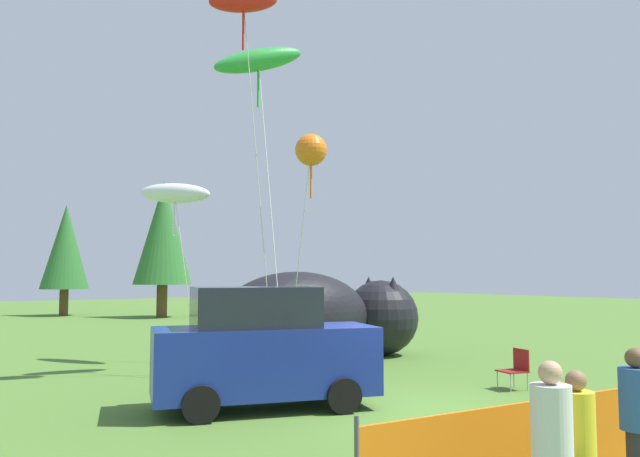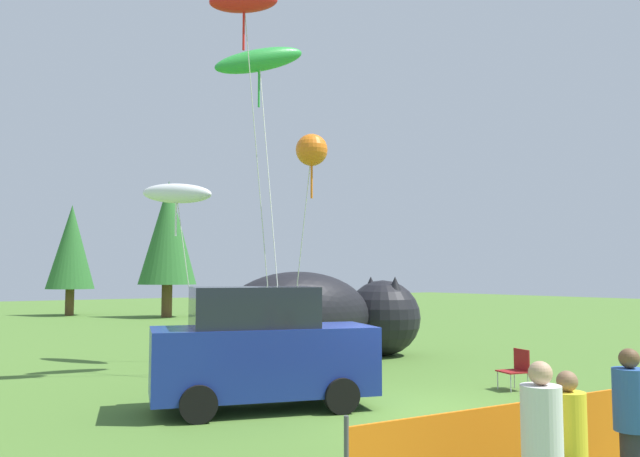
{
  "view_description": "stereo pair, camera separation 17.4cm",
  "coord_description": "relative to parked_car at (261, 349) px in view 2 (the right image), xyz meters",
  "views": [
    {
      "loc": [
        -8.38,
        -8.63,
        2.58
      ],
      "look_at": [
        0.25,
        3.5,
        3.7
      ],
      "focal_mm": 35.0,
      "sensor_mm": 36.0,
      "label": 1
    },
    {
      "loc": [
        -8.24,
        -8.73,
        2.58
      ],
      "look_at": [
        0.25,
        3.5,
        3.7
      ],
      "focal_mm": 35.0,
      "sensor_mm": 36.0,
      "label": 2
    }
  ],
  "objects": [
    {
      "name": "ground_plane",
      "position": [
        2.2,
        -1.98,
        -1.14
      ],
      "size": [
        120.0,
        120.0,
        0.0
      ],
      "primitive_type": "plane",
      "color": "#4C752D"
    },
    {
      "name": "parked_car",
      "position": [
        0.0,
        0.0,
        0.0
      ],
      "size": [
        4.57,
        2.92,
        2.35
      ],
      "rotation": [
        0.0,
        0.0,
        -0.32
      ],
      "color": "navy",
      "rests_on": "ground"
    },
    {
      "name": "folding_chair",
      "position": [
        5.75,
        -1.51,
        -0.63
      ],
      "size": [
        0.66,
        0.66,
        0.9
      ],
      "rotation": [
        0.0,
        0.0,
        2.9
      ],
      "color": "maroon",
      "rests_on": "ground"
    },
    {
      "name": "inflatable_cat",
      "position": [
        4.83,
        4.87,
        0.1
      ],
      "size": [
        6.91,
        2.74,
        2.69
      ],
      "rotation": [
        0.0,
        0.0,
        -0.01
      ],
      "color": "black",
      "rests_on": "ground"
    },
    {
      "name": "safety_fence",
      "position": [
        1.26,
        -6.03,
        -0.6
      ],
      "size": [
        7.11,
        0.68,
        1.2
      ],
      "rotation": [
        0.0,
        0.0,
        -0.09
      ],
      "color": "orange",
      "rests_on": "ground"
    },
    {
      "name": "spectator_in_yellow_shirt",
      "position": [
        -0.38,
        -6.91,
        -0.26
      ],
      "size": [
        0.35,
        0.35,
        1.62
      ],
      "color": "#2D2D38",
      "rests_on": "ground"
    },
    {
      "name": "spectator_in_white_shirt",
      "position": [
        0.91,
        -6.83,
        -0.19
      ],
      "size": [
        0.38,
        0.38,
        1.75
      ],
      "color": "#2D2D38",
      "rests_on": "ground"
    },
    {
      "name": "spectator_in_blue_shirt",
      "position": [
        -0.89,
        -6.96,
        -0.18
      ],
      "size": [
        0.38,
        0.38,
        1.76
      ],
      "color": "#2D2D38",
      "rests_on": "ground"
    },
    {
      "name": "kite_orange_flower",
      "position": [
        3.14,
        2.91,
        4.75
      ],
      "size": [
        0.86,
        1.88,
        6.35
      ],
      "color": "silver",
      "rests_on": "ground"
    },
    {
      "name": "kite_white_ghost",
      "position": [
        1.1,
        7.25,
        3.91
      ],
      "size": [
        1.83,
        2.61,
        5.5
      ],
      "color": "silver",
      "rests_on": "ground"
    },
    {
      "name": "kite_red_lizard",
      "position": [
        1.24,
        3.21,
        8.45
      ],
      "size": [
        2.32,
        1.16,
        10.14
      ],
      "color": "silver",
      "rests_on": "ground"
    },
    {
      "name": "kite_green_fish",
      "position": [
        2.05,
        3.86,
        7.26
      ],
      "size": [
        2.68,
        2.7,
        9.09
      ],
      "color": "silver",
      "rests_on": "ground"
    },
    {
      "name": "horizon_tree_east",
      "position": [
        8.25,
        26.46,
        4.06
      ],
      "size": [
        3.55,
        3.55,
        8.47
      ],
      "color": "brown",
      "rests_on": "ground"
    },
    {
      "name": "horizon_tree_mid",
      "position": [
        3.71,
        31.6,
        3.25
      ],
      "size": [
        3.0,
        3.0,
        7.15
      ],
      "color": "brown",
      "rests_on": "ground"
    }
  ]
}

